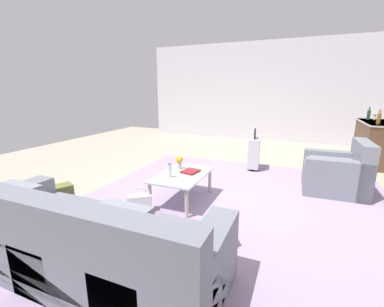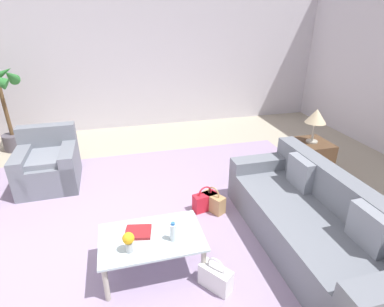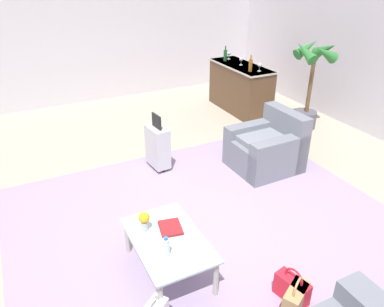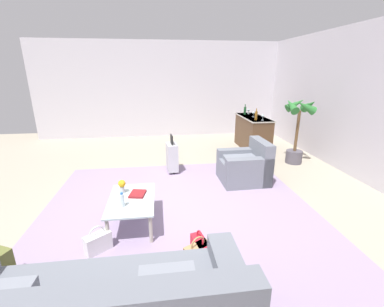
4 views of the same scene
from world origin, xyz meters
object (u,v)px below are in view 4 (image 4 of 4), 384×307
object	(u,v)px
coffee_table	(132,202)
bar_console	(253,132)
wine_bottle_green	(245,110)
wine_bottle_amber	(256,115)
handbag_tan	(198,254)
potted_palm	(298,126)
suitcase_silver	(172,157)
wine_glass_leftmost	(249,110)
coffee_table_book	(138,194)
wine_glass_right_of_centre	(263,116)
armchair	(246,167)
wine_glass_left_of_centre	(253,113)
flower_vase	(122,185)
water_bottle	(122,200)
handbag_white	(98,242)
handbag_red	(200,247)

from	to	relation	value
coffee_table	bar_console	world-z (taller)	bar_console
bar_console	wine_bottle_green	size ratio (longest dim) A/B	5.14
wine_bottle_amber	handbag_tan	bearing A→B (deg)	-28.68
bar_console	potted_palm	world-z (taller)	potted_palm
bar_console	suitcase_silver	bearing A→B (deg)	-57.99
wine_glass_leftmost	coffee_table_book	bearing A→B (deg)	-37.99
coffee_table	potted_palm	bearing A→B (deg)	120.74
coffee_table_book	wine_bottle_amber	size ratio (longest dim) A/B	0.84
bar_console	wine_glass_right_of_centre	xyz separation A→B (m)	(0.53, 0.04, 0.56)
armchair	handbag_tan	size ratio (longest dim) A/B	2.59
wine_glass_right_of_centre	wine_bottle_green	distance (m)	0.97
wine_glass_left_of_centre	wine_bottle_green	size ratio (longest dim) A/B	0.51
flower_vase	bar_console	size ratio (longest dim) A/B	0.13
water_bottle	suitcase_silver	world-z (taller)	suitcase_silver
wine_bottle_amber	handbag_white	bearing A→B (deg)	-43.23
coffee_table_book	coffee_table	bearing A→B (deg)	-22.23
coffee_table_book	wine_glass_right_of_centre	size ratio (longest dim) A/B	1.62
water_bottle	coffee_table_book	size ratio (longest dim) A/B	0.81
water_bottle	flower_vase	world-z (taller)	flower_vase
bar_console	wine_bottle_amber	bearing A→B (deg)	-14.12
potted_palm	flower_vase	bearing A→B (deg)	-62.78
wine_glass_leftmost	suitcase_silver	xyz separation A→B (m)	(2.03, -2.43, -0.68)
wine_bottle_green	wine_bottle_amber	world-z (taller)	same
bar_console	wine_glass_leftmost	xyz separation A→B (m)	(-0.53, 0.03, 0.56)
flower_vase	bar_console	xyz separation A→B (m)	(-3.28, 3.25, -0.06)
wine_glass_leftmost	wine_bottle_amber	world-z (taller)	wine_bottle_amber
wine_bottle_green	coffee_table_book	bearing A→B (deg)	-37.30
wine_bottle_green	coffee_table	bearing A→B (deg)	-37.19
wine_glass_leftmost	potted_palm	bearing A→B (deg)	17.34
wine_glass_right_of_centre	handbag_tan	size ratio (longest dim) A/B	0.43
bar_console	wine_bottle_green	world-z (taller)	wine_bottle_green
flower_vase	wine_bottle_green	bearing A→B (deg)	139.83
coffee_table	suitcase_silver	distance (m)	2.12
bar_console	handbag_white	distance (m)	5.35
handbag_red	handbag_tan	xyz separation A→B (m)	(0.10, -0.04, 0.00)
wine_bottle_green	potted_palm	size ratio (longest dim) A/B	0.19
coffee_table	handbag_red	size ratio (longest dim) A/B	2.83
bar_console	wine_glass_leftmost	distance (m)	0.77
armchair	wine_glass_left_of_centre	size ratio (longest dim) A/B	6.01
coffee_table	handbag_white	world-z (taller)	coffee_table
flower_vase	handbag_red	xyz separation A→B (m)	(1.03, 1.02, -0.41)
wine_bottle_green	water_bottle	bearing A→B (deg)	-36.73
bar_console	potted_palm	size ratio (longest dim) A/B	0.96
wine_glass_leftmost	handbag_white	world-z (taller)	wine_glass_leftmost
handbag_white	potted_palm	distance (m)	4.98
armchair	coffee_table_book	size ratio (longest dim) A/B	3.71
armchair	potted_palm	bearing A→B (deg)	120.39
wine_glass_leftmost	handbag_red	distance (m)	5.42
coffee_table	potted_palm	world-z (taller)	potted_palm
coffee_table	wine_glass_leftmost	xyz separation A→B (m)	(-4.03, 3.13, 0.68)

